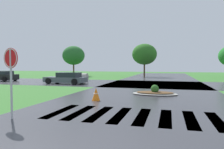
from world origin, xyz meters
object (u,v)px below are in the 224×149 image
stop_sign (11,66)px  median_island (155,93)px  drainage_pipe_stack (83,77)px  traffic_cone (96,94)px  car_dark_suv (1,76)px  car_blue_compact (66,78)px

stop_sign → median_island: size_ratio=0.87×
stop_sign → drainage_pipe_stack: stop_sign is taller
stop_sign → median_island: bearing=71.8°
median_island → traffic_cone: (-3.11, -3.40, 0.22)m
median_island → traffic_cone: size_ratio=4.20×
drainage_pipe_stack → car_dark_suv: bearing=-162.9°
car_dark_suv → traffic_cone: size_ratio=6.15×
car_dark_suv → car_blue_compact: size_ratio=0.98×
median_island → car_dark_suv: 21.53m
stop_sign → traffic_cone: size_ratio=3.66×
car_blue_compact → drainage_pipe_stack: car_blue_compact is taller
median_island → car_dark_suv: size_ratio=0.68×
stop_sign → car_dark_suv: size_ratio=0.60×
car_dark_suv → drainage_pipe_stack: 10.59m
stop_sign → car_dark_suv: bearing=146.3°
stop_sign → drainage_pipe_stack: bearing=117.6°
drainage_pipe_stack → stop_sign: bearing=-74.6°
median_island → stop_sign: bearing=-120.4°
stop_sign → car_blue_compact: size_ratio=0.58×
median_island → car_blue_compact: size_ratio=0.67×
car_blue_compact → traffic_cone: (6.87, -9.54, -0.23)m
traffic_cone → car_dark_suv: bearing=147.0°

